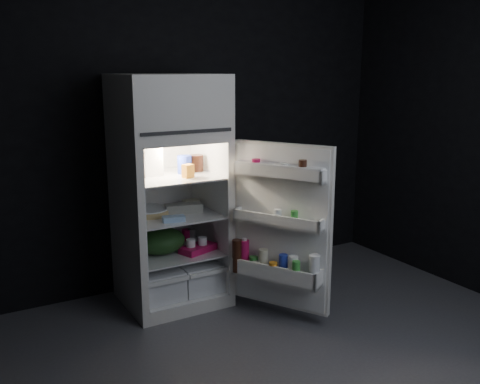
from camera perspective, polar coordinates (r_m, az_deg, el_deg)
floor at (r=3.52m, az=5.59°, el=-18.11°), size 4.00×3.40×0.00m
wall_back at (r=4.53m, az=-6.69°, el=7.01°), size 4.00×0.00×2.70m
refrigerator at (r=4.15m, az=-7.62°, el=0.91°), size 0.76×0.71×1.78m
fridge_door at (r=3.87m, az=4.25°, el=-4.07°), size 0.52×0.72×1.22m
milk_jug at (r=4.09m, az=-9.52°, el=3.39°), size 0.15×0.15×0.24m
mayo_jar at (r=4.14m, az=-5.95°, el=2.93°), size 0.13×0.13×0.14m
jam_jar at (r=4.23m, az=-4.67°, el=3.10°), size 0.14×0.14×0.13m
amber_bottle at (r=4.11m, az=-11.29°, el=3.22°), size 0.11×0.11×0.22m
small_carton at (r=3.98m, az=-5.58°, el=2.24°), size 0.09×0.08×0.10m
egg_carton at (r=4.16m, az=-6.02°, el=-1.74°), size 0.30×0.17×0.07m
pie at (r=4.16m, az=-9.74°, el=-2.10°), size 0.43×0.43×0.04m
flat_package at (r=3.94m, az=-7.09°, el=-2.85°), size 0.17×0.11×0.04m
wrapped_pkg at (r=4.37m, az=-5.24°, el=-1.16°), size 0.12×0.10×0.05m
produce_bag at (r=4.17m, az=-8.40°, el=-5.19°), size 0.44×0.39×0.20m
yogurt_tray at (r=4.20m, az=-4.51°, el=-6.02°), size 0.32×0.23×0.05m
small_can_red at (r=4.48m, az=-5.74°, el=-4.54°), size 0.09×0.09×0.09m
small_can_silver at (r=4.48m, az=-5.19°, el=-4.51°), size 0.08×0.08×0.09m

